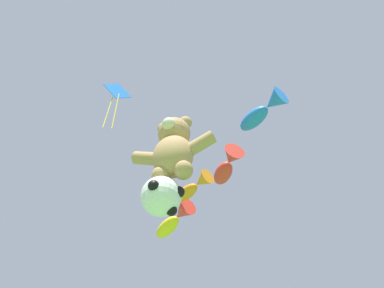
{
  "coord_description": "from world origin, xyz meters",
  "views": [
    {
      "loc": [
        3.34,
        -2.48,
        0.91
      ],
      "look_at": [
        1.2,
        3.59,
        8.84
      ],
      "focal_mm": 40.0,
      "sensor_mm": 36.0,
      "label": 1
    }
  ],
  "objects_px": {
    "diamond_kite": "(116,95)",
    "fish_kite_cobalt": "(264,110)",
    "fish_kite_crimson": "(227,165)",
    "fish_kite_goldfin": "(175,220)",
    "teddy_bear_kite": "(173,149)",
    "fish_kite_tangerine": "(194,187)",
    "soccer_ball_kite": "(162,196)"
  },
  "relations": [
    {
      "from": "diamond_kite",
      "to": "fish_kite_cobalt",
      "type": "bearing_deg",
      "value": 3.16
    },
    {
      "from": "fish_kite_crimson",
      "to": "diamond_kite",
      "type": "height_order",
      "value": "diamond_kite"
    },
    {
      "from": "fish_kite_goldfin",
      "to": "teddy_bear_kite",
      "type": "bearing_deg",
      "value": -68.91
    },
    {
      "from": "fish_kite_tangerine",
      "to": "fish_kite_goldfin",
      "type": "xyz_separation_m",
      "value": [
        -1.25,
        1.35,
        -0.07
      ]
    },
    {
      "from": "teddy_bear_kite",
      "to": "diamond_kite",
      "type": "relative_size",
      "value": 0.82
    },
    {
      "from": "teddy_bear_kite",
      "to": "fish_kite_crimson",
      "type": "distance_m",
      "value": 2.58
    },
    {
      "from": "teddy_bear_kite",
      "to": "fish_kite_tangerine",
      "type": "height_order",
      "value": "fish_kite_tangerine"
    },
    {
      "from": "soccer_ball_kite",
      "to": "teddy_bear_kite",
      "type": "bearing_deg",
      "value": -31.5
    },
    {
      "from": "fish_kite_crimson",
      "to": "diamond_kite",
      "type": "bearing_deg",
      "value": -154.48
    },
    {
      "from": "teddy_bear_kite",
      "to": "soccer_ball_kite",
      "type": "relative_size",
      "value": 2.16
    },
    {
      "from": "soccer_ball_kite",
      "to": "fish_kite_goldfin",
      "type": "bearing_deg",
      "value": 108.21
    },
    {
      "from": "diamond_kite",
      "to": "fish_kite_tangerine",
      "type": "bearing_deg",
      "value": 56.05
    },
    {
      "from": "fish_kite_cobalt",
      "to": "diamond_kite",
      "type": "xyz_separation_m",
      "value": [
        -5.14,
        -0.28,
        3.08
      ]
    },
    {
      "from": "fish_kite_goldfin",
      "to": "soccer_ball_kite",
      "type": "bearing_deg",
      "value": -71.79
    },
    {
      "from": "fish_kite_cobalt",
      "to": "diamond_kite",
      "type": "bearing_deg",
      "value": -176.84
    },
    {
      "from": "soccer_ball_kite",
      "to": "fish_kite_tangerine",
      "type": "height_order",
      "value": "fish_kite_tangerine"
    },
    {
      "from": "fish_kite_cobalt",
      "to": "fish_kite_tangerine",
      "type": "distance_m",
      "value": 4.16
    },
    {
      "from": "fish_kite_cobalt",
      "to": "teddy_bear_kite",
      "type": "bearing_deg",
      "value": -165.49
    },
    {
      "from": "fish_kite_cobalt",
      "to": "fish_kite_tangerine",
      "type": "bearing_deg",
      "value": 139.15
    },
    {
      "from": "soccer_ball_kite",
      "to": "fish_kite_tangerine",
      "type": "xyz_separation_m",
      "value": [
        -0.24,
        3.16,
        3.41
      ]
    },
    {
      "from": "fish_kite_crimson",
      "to": "fish_kite_goldfin",
      "type": "height_order",
      "value": "fish_kite_goldfin"
    },
    {
      "from": "teddy_bear_kite",
      "to": "fish_kite_crimson",
      "type": "height_order",
      "value": "fish_kite_crimson"
    },
    {
      "from": "soccer_ball_kite",
      "to": "diamond_kite",
      "type": "relative_size",
      "value": 0.38
    },
    {
      "from": "fish_kite_tangerine",
      "to": "fish_kite_crimson",
      "type": "bearing_deg",
      "value": -39.49
    },
    {
      "from": "fish_kite_tangerine",
      "to": "diamond_kite",
      "type": "distance_m",
      "value": 4.49
    },
    {
      "from": "fish_kite_crimson",
      "to": "fish_kite_tangerine",
      "type": "height_order",
      "value": "fish_kite_tangerine"
    },
    {
      "from": "soccer_ball_kite",
      "to": "diamond_kite",
      "type": "height_order",
      "value": "diamond_kite"
    },
    {
      "from": "fish_kite_cobalt",
      "to": "fish_kite_crimson",
      "type": "distance_m",
      "value": 2.15
    },
    {
      "from": "fish_kite_tangerine",
      "to": "teddy_bear_kite",
      "type": "bearing_deg",
      "value": -80.37
    },
    {
      "from": "fish_kite_cobalt",
      "to": "fish_kite_crimson",
      "type": "relative_size",
      "value": 1.11
    },
    {
      "from": "fish_kite_cobalt",
      "to": "fish_kite_goldfin",
      "type": "relative_size",
      "value": 0.81
    },
    {
      "from": "fish_kite_cobalt",
      "to": "fish_kite_goldfin",
      "type": "distance_m",
      "value": 5.98
    }
  ]
}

